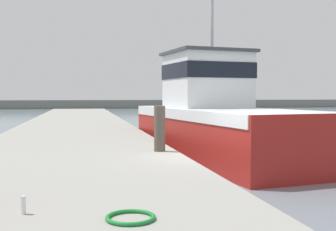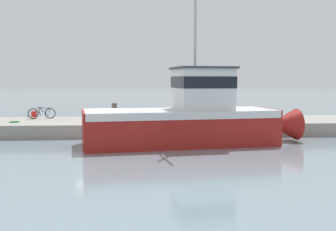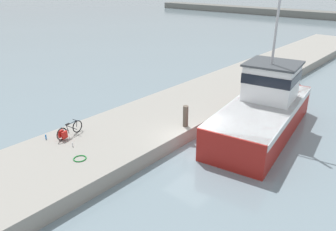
% 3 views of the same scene
% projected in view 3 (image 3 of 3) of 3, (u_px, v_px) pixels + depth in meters
% --- Properties ---
extents(ground_plane, '(320.00, 320.00, 0.00)m').
position_uv_depth(ground_plane, '(193.00, 151.00, 18.07)').
color(ground_plane, gray).
extents(dock_pier, '(5.81, 80.00, 0.82)m').
position_uv_depth(dock_pier, '(145.00, 126.00, 20.10)').
color(dock_pier, gray).
rests_on(dock_pier, ground_plane).
extents(fishing_boat_main, '(5.01, 12.14, 9.75)m').
position_uv_depth(fishing_boat_main, '(265.00, 108.00, 19.99)').
color(fishing_boat_main, maroon).
rests_on(fishing_boat_main, ground_plane).
extents(bicycle_touring, '(0.61, 1.80, 0.77)m').
position_uv_depth(bicycle_touring, '(68.00, 131.00, 17.66)').
color(bicycle_touring, black).
rests_on(bicycle_touring, dock_pier).
extents(mooring_post, '(0.31, 0.31, 1.26)m').
position_uv_depth(mooring_post, '(186.00, 116.00, 18.86)').
color(mooring_post, '#51473D').
rests_on(mooring_post, dock_pier).
extents(hose_coil, '(0.63, 0.63, 0.05)m').
position_uv_depth(hose_coil, '(80.00, 158.00, 15.65)').
color(hose_coil, '#197A2D').
rests_on(hose_coil, dock_pier).
extents(water_bottle_by_bike, '(0.07, 0.07, 0.26)m').
position_uv_depth(water_bottle_by_bike, '(46.00, 137.00, 17.52)').
color(water_bottle_by_bike, blue).
rests_on(water_bottle_by_bike, dock_pier).
extents(water_bottle_on_curb, '(0.06, 0.06, 0.24)m').
position_uv_depth(water_bottle_on_curb, '(73.00, 144.00, 16.77)').
color(water_bottle_on_curb, silver).
rests_on(water_bottle_on_curb, dock_pier).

